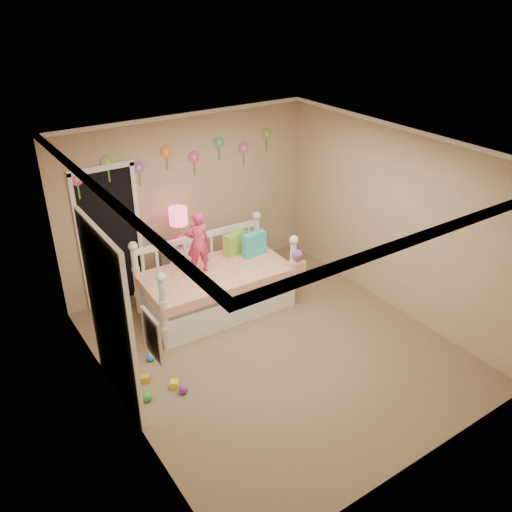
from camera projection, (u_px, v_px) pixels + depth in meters
floor at (275, 348)px, 6.87m from camera, size 4.00×4.50×0.01m
ceiling at (280, 152)px, 5.66m from camera, size 4.00×4.50×0.01m
back_wall at (189, 200)px, 7.92m from camera, size 4.00×0.01×2.60m
left_wall at (114, 312)px, 5.28m from camera, size 0.01×4.50×2.60m
right_wall at (396, 221)px, 7.25m from camera, size 0.01×4.50×2.60m
crown_molding at (280, 154)px, 5.67m from camera, size 4.00×4.50×0.06m
daybed at (216, 274)px, 7.43m from camera, size 2.11×1.20×1.12m
pillow_turquoise at (254, 244)px, 7.73m from camera, size 0.36×0.15×0.36m
pillow_lime at (235, 243)px, 7.79m from camera, size 0.36×0.21×0.33m
child at (198, 243)px, 7.17m from camera, size 0.36×0.26×0.89m
nightstand at (182, 268)px, 7.96m from camera, size 0.51×0.42×0.77m
table_lamp at (179, 221)px, 7.60m from camera, size 0.27×0.27×0.58m
closet_doorway at (110, 237)px, 7.41m from camera, size 0.90×0.04×2.07m
flower_decals at (181, 160)px, 7.57m from camera, size 3.40×0.02×0.50m
mirror_closet at (111, 317)px, 5.63m from camera, size 0.07×1.30×2.10m
wall_picture at (152, 335)px, 4.51m from camera, size 0.05×0.34×0.42m
hanging_bag at (298, 265)px, 7.43m from camera, size 0.20×0.16×0.36m
toy_scatter at (157, 387)px, 6.14m from camera, size 1.22×1.50×0.11m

